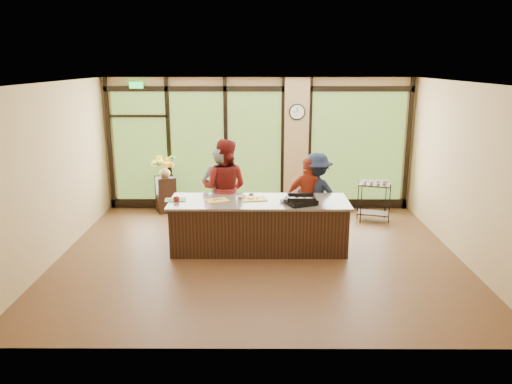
{
  "coord_description": "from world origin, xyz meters",
  "views": [
    {
      "loc": [
        -0.02,
        -8.29,
        3.31
      ],
      "look_at": [
        -0.05,
        0.4,
        1.05
      ],
      "focal_mm": 35.0,
      "sensor_mm": 36.0,
      "label": 1
    }
  ],
  "objects_px": {
    "cook_left": "(220,192)",
    "roasting_pan": "(301,202)",
    "cook_right": "(317,194)",
    "island_base": "(259,226)",
    "bar_cart": "(374,196)",
    "flower_stand": "(166,194)"
  },
  "relations": [
    {
      "from": "roasting_pan",
      "to": "cook_left",
      "type": "bearing_deg",
      "value": 123.03
    },
    {
      "from": "cook_right",
      "to": "flower_stand",
      "type": "distance_m",
      "value": 3.61
    },
    {
      "from": "cook_left",
      "to": "flower_stand",
      "type": "distance_m",
      "value": 2.18
    },
    {
      "from": "cook_left",
      "to": "cook_right",
      "type": "xyz_separation_m",
      "value": [
        1.88,
        0.09,
        -0.07
      ]
    },
    {
      "from": "cook_left",
      "to": "roasting_pan",
      "type": "xyz_separation_m",
      "value": [
        1.49,
        -0.96,
        0.08
      ]
    },
    {
      "from": "roasting_pan",
      "to": "cook_right",
      "type": "bearing_deg",
      "value": 45.37
    },
    {
      "from": "island_base",
      "to": "cook_left",
      "type": "xyz_separation_m",
      "value": [
        -0.75,
        0.72,
        0.45
      ]
    },
    {
      "from": "roasting_pan",
      "to": "flower_stand",
      "type": "distance_m",
      "value": 3.89
    },
    {
      "from": "cook_right",
      "to": "bar_cart",
      "type": "xyz_separation_m",
      "value": [
        1.33,
        0.89,
        -0.28
      ]
    },
    {
      "from": "cook_left",
      "to": "bar_cart",
      "type": "height_order",
      "value": "cook_left"
    },
    {
      "from": "roasting_pan",
      "to": "bar_cart",
      "type": "relative_size",
      "value": 0.55
    },
    {
      "from": "flower_stand",
      "to": "cook_right",
      "type": "bearing_deg",
      "value": -48.21
    },
    {
      "from": "cook_right",
      "to": "bar_cart",
      "type": "distance_m",
      "value": 1.63
    },
    {
      "from": "cook_left",
      "to": "roasting_pan",
      "type": "bearing_deg",
      "value": 135.86
    },
    {
      "from": "roasting_pan",
      "to": "island_base",
      "type": "bearing_deg",
      "value": 137.72
    },
    {
      "from": "island_base",
      "to": "cook_left",
      "type": "distance_m",
      "value": 1.13
    },
    {
      "from": "island_base",
      "to": "bar_cart",
      "type": "xyz_separation_m",
      "value": [
        2.46,
        1.7,
        0.1
      ]
    },
    {
      "from": "cook_left",
      "to": "flower_stand",
      "type": "bearing_deg",
      "value": -61.54
    },
    {
      "from": "cook_left",
      "to": "cook_right",
      "type": "relative_size",
      "value": 1.08
    },
    {
      "from": "cook_left",
      "to": "roasting_pan",
      "type": "distance_m",
      "value": 1.77
    },
    {
      "from": "island_base",
      "to": "cook_right",
      "type": "bearing_deg",
      "value": 35.84
    },
    {
      "from": "island_base",
      "to": "flower_stand",
      "type": "distance_m",
      "value": 3.17
    }
  ]
}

